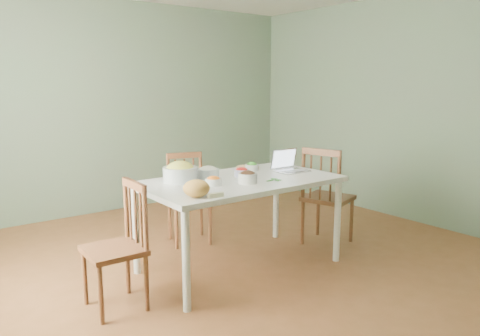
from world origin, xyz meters
TOP-DOWN VIEW (x-y plane):
  - floor at (0.00, 0.00)m, footprint 5.00×5.00m
  - wall_back at (0.00, 2.50)m, footprint 5.00×0.00m
  - wall_right at (2.50, 0.00)m, footprint 0.00×5.00m
  - dining_table at (-0.05, -0.06)m, footprint 1.74×0.98m
  - chair_far at (-0.07, 0.80)m, footprint 0.51×0.49m
  - chair_left at (-1.26, -0.13)m, footprint 0.41×0.43m
  - chair_right at (1.06, -0.09)m, footprint 0.55×0.56m
  - bread_boule at (-0.70, -0.38)m, footprint 0.26×0.26m
  - butter_stick at (-0.60, -0.48)m, footprint 0.13×0.05m
  - bowl_squash at (-0.53, 0.16)m, footprint 0.36×0.36m
  - bowl_carrot at (-0.38, -0.13)m, footprint 0.18×0.18m
  - bowl_onion at (-0.25, 0.15)m, footprint 0.22×0.22m
  - bowl_mushroom at (-0.10, -0.24)m, footprint 0.21×0.21m
  - bowl_redpep at (0.04, 0.03)m, footprint 0.15×0.15m
  - bowl_broccoli at (0.29, 0.20)m, footprint 0.17×0.17m
  - flatbread at (0.32, 0.31)m, footprint 0.22×0.22m
  - basil_bunch at (0.14, -0.28)m, footprint 0.17×0.17m
  - laptop at (0.56, -0.09)m, footprint 0.31×0.26m

SIDE VIEW (x-z plane):
  - floor at x=0.00m, z-range 0.00..0.00m
  - dining_table at x=-0.05m, z-range 0.00..0.82m
  - chair_far at x=-0.07m, z-range 0.00..0.93m
  - chair_left at x=-1.26m, z-range 0.00..0.94m
  - chair_right at x=1.06m, z-range 0.00..1.02m
  - basil_bunch at x=0.14m, z-range 0.82..0.84m
  - flatbread at x=0.32m, z-range 0.82..0.84m
  - butter_stick at x=-0.60m, z-range 0.82..0.85m
  - bowl_carrot at x=-0.38m, z-range 0.82..0.89m
  - bowl_broccoli at x=0.29m, z-range 0.82..0.90m
  - bowl_redpep at x=0.04m, z-range 0.82..0.90m
  - bowl_onion at x=-0.25m, z-range 0.82..0.92m
  - bowl_mushroom at x=-0.10m, z-range 0.82..0.92m
  - bread_boule at x=-0.70m, z-range 0.82..0.95m
  - bowl_squash at x=-0.53m, z-range 0.82..0.99m
  - laptop at x=0.56m, z-range 0.82..1.03m
  - wall_back at x=0.00m, z-range 0.00..2.70m
  - wall_right at x=2.50m, z-range 0.00..2.70m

